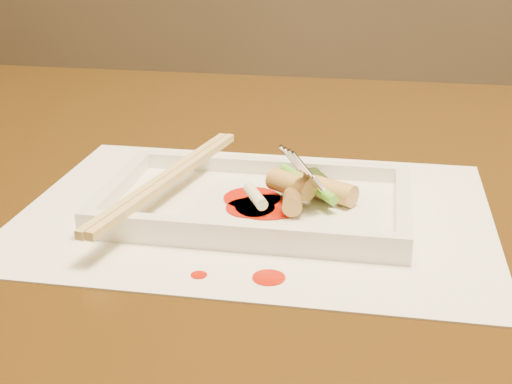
% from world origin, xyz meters
% --- Properties ---
extents(table, '(1.40, 0.90, 0.75)m').
position_xyz_m(table, '(0.00, 0.00, 0.65)').
color(table, black).
rests_on(table, ground).
extents(placemat, '(0.40, 0.30, 0.00)m').
position_xyz_m(placemat, '(-0.07, -0.07, 0.75)').
color(placemat, white).
rests_on(placemat, table).
extents(sauce_splatter_a, '(0.02, 0.02, 0.00)m').
position_xyz_m(sauce_splatter_a, '(-0.04, -0.19, 0.75)').
color(sauce_splatter_a, '#BA1605').
rests_on(sauce_splatter_a, placemat).
extents(sauce_splatter_b, '(0.01, 0.01, 0.00)m').
position_xyz_m(sauce_splatter_b, '(-0.09, -0.19, 0.75)').
color(sauce_splatter_b, '#BA1605').
rests_on(sauce_splatter_b, placemat).
extents(plate_base, '(0.26, 0.16, 0.01)m').
position_xyz_m(plate_base, '(-0.07, -0.07, 0.76)').
color(plate_base, white).
rests_on(plate_base, placemat).
extents(plate_rim_far, '(0.26, 0.01, 0.01)m').
position_xyz_m(plate_rim_far, '(-0.07, 0.00, 0.77)').
color(plate_rim_far, white).
rests_on(plate_rim_far, plate_base).
extents(plate_rim_near, '(0.26, 0.01, 0.01)m').
position_xyz_m(plate_rim_near, '(-0.07, -0.15, 0.77)').
color(plate_rim_near, white).
rests_on(plate_rim_near, plate_base).
extents(plate_rim_left, '(0.01, 0.14, 0.01)m').
position_xyz_m(plate_rim_left, '(-0.20, -0.07, 0.77)').
color(plate_rim_left, white).
rests_on(plate_rim_left, plate_base).
extents(plate_rim_right, '(0.01, 0.14, 0.01)m').
position_xyz_m(plate_rim_right, '(0.05, -0.07, 0.77)').
color(plate_rim_right, white).
rests_on(plate_rim_right, plate_base).
extents(veg_piece, '(0.05, 0.04, 0.01)m').
position_xyz_m(veg_piece, '(-0.04, -0.03, 0.77)').
color(veg_piece, black).
rests_on(veg_piece, plate_base).
extents(scallion_white, '(0.03, 0.04, 0.01)m').
position_xyz_m(scallion_white, '(-0.07, -0.09, 0.77)').
color(scallion_white, '#EAEACC').
rests_on(scallion_white, plate_base).
extents(scallion_green, '(0.06, 0.07, 0.01)m').
position_xyz_m(scallion_green, '(-0.03, -0.05, 0.77)').
color(scallion_green, '#4BAF1C').
rests_on(scallion_green, plate_base).
extents(chopstick_a, '(0.06, 0.25, 0.01)m').
position_xyz_m(chopstick_a, '(-0.16, -0.07, 0.78)').
color(chopstick_a, tan).
rests_on(chopstick_a, plate_rim_near).
extents(chopstick_b, '(0.06, 0.25, 0.01)m').
position_xyz_m(chopstick_b, '(-0.15, -0.07, 0.78)').
color(chopstick_b, tan).
rests_on(chopstick_b, plate_rim_near).
extents(fork, '(0.09, 0.10, 0.14)m').
position_xyz_m(fork, '(-0.00, -0.05, 0.83)').
color(fork, silver).
rests_on(fork, plate_base).
extents(sauce_blob_0, '(0.05, 0.05, 0.00)m').
position_xyz_m(sauce_blob_0, '(-0.08, -0.07, 0.76)').
color(sauce_blob_0, '#BA1605').
rests_on(sauce_blob_0, plate_base).
extents(sauce_blob_1, '(0.05, 0.05, 0.00)m').
position_xyz_m(sauce_blob_1, '(-0.06, -0.08, 0.76)').
color(sauce_blob_1, '#BA1605').
rests_on(sauce_blob_1, plate_base).
extents(sauce_blob_2, '(0.04, 0.04, 0.00)m').
position_xyz_m(sauce_blob_2, '(-0.08, -0.09, 0.76)').
color(sauce_blob_2, '#BA1605').
rests_on(sauce_blob_2, plate_base).
extents(rice_cake_0, '(0.05, 0.04, 0.02)m').
position_xyz_m(rice_cake_0, '(-0.01, -0.06, 0.77)').
color(rice_cake_0, tan).
rests_on(rice_cake_0, plate_base).
extents(rice_cake_1, '(0.04, 0.03, 0.02)m').
position_xyz_m(rice_cake_1, '(-0.02, -0.05, 0.77)').
color(rice_cake_1, tan).
rests_on(rice_cake_1, plate_base).
extents(rice_cake_2, '(0.05, 0.04, 0.02)m').
position_xyz_m(rice_cake_2, '(-0.04, -0.07, 0.78)').
color(rice_cake_2, tan).
rests_on(rice_cake_2, plate_base).
extents(rice_cake_3, '(0.02, 0.05, 0.02)m').
position_xyz_m(rice_cake_3, '(-0.04, -0.08, 0.77)').
color(rice_cake_3, tan).
rests_on(rice_cake_3, plate_base).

